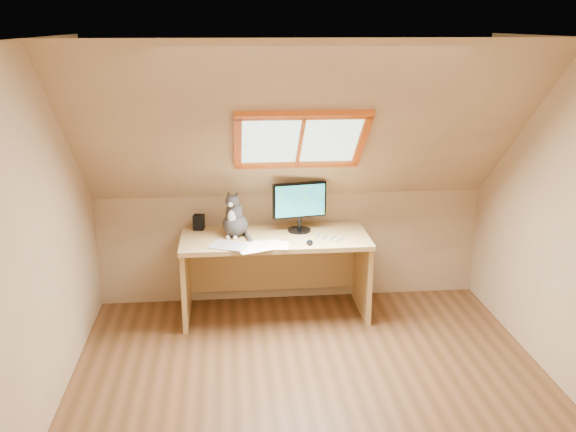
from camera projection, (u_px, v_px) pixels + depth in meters
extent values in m
plane|color=brown|center=(316.00, 400.00, 4.41)|extent=(3.50, 3.50, 0.00)
cube|color=tan|center=(386.00, 383.00, 2.39)|extent=(3.50, 0.02, 2.40)
cube|color=tan|center=(34.00, 244.00, 3.90)|extent=(0.02, 3.50, 2.40)
cube|color=tan|center=(291.00, 247.00, 5.93)|extent=(3.50, 0.02, 1.00)
cube|color=silver|center=(346.00, 43.00, 2.97)|extent=(3.50, 1.95, 0.02)
cube|color=tan|center=(301.00, 131.00, 4.84)|extent=(3.50, 1.56, 1.41)
cube|color=#B2E0CC|center=(300.00, 139.00, 4.94)|extent=(0.90, 0.53, 0.48)
cube|color=#E34B15|center=(300.00, 139.00, 4.94)|extent=(1.02, 0.64, 0.59)
cube|color=tan|center=(275.00, 238.00, 5.50)|extent=(1.61, 0.70, 0.04)
cube|color=tan|center=(186.00, 281.00, 5.53)|extent=(0.04, 0.63, 0.69)
cube|color=tan|center=(362.00, 275.00, 5.68)|extent=(0.04, 0.63, 0.69)
cube|color=tan|center=(272.00, 265.00, 5.91)|extent=(1.51, 0.03, 0.49)
cylinder|color=black|center=(299.00, 230.00, 5.62)|extent=(0.20, 0.20, 0.02)
cylinder|color=black|center=(299.00, 223.00, 5.60)|extent=(0.03, 0.03, 0.11)
cube|color=black|center=(299.00, 200.00, 5.54)|extent=(0.47, 0.11, 0.31)
cube|color=blue|center=(300.00, 201.00, 5.51)|extent=(0.43, 0.08, 0.27)
ellipsoid|color=#3D3836|center=(235.00, 225.00, 5.48)|extent=(0.30, 0.33, 0.19)
ellipsoid|color=#3D3836|center=(234.00, 213.00, 5.44)|extent=(0.19, 0.19, 0.21)
ellipsoid|color=silver|center=(232.00, 217.00, 5.38)|extent=(0.08, 0.06, 0.12)
ellipsoid|color=#3D3836|center=(232.00, 201.00, 5.36)|extent=(0.14, 0.13, 0.11)
sphere|color=silver|center=(230.00, 205.00, 5.32)|extent=(0.04, 0.04, 0.04)
cone|color=#3D3836|center=(229.00, 194.00, 5.37)|extent=(0.06, 0.07, 0.07)
cone|color=#3D3836|center=(237.00, 194.00, 5.36)|extent=(0.07, 0.06, 0.07)
cube|color=black|center=(199.00, 222.00, 5.65)|extent=(0.10, 0.10, 0.13)
cube|color=#B2B2B7|center=(229.00, 246.00, 5.23)|extent=(0.35, 0.31, 0.01)
ellipsoid|color=black|center=(310.00, 242.00, 5.29)|extent=(0.07, 0.11, 0.03)
cube|color=white|center=(262.00, 246.00, 5.23)|extent=(0.33, 0.27, 0.00)
cube|color=white|center=(262.00, 246.00, 5.23)|extent=(0.32, 0.24, 0.00)
cube|color=white|center=(262.00, 246.00, 5.23)|extent=(0.35, 0.30, 0.00)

